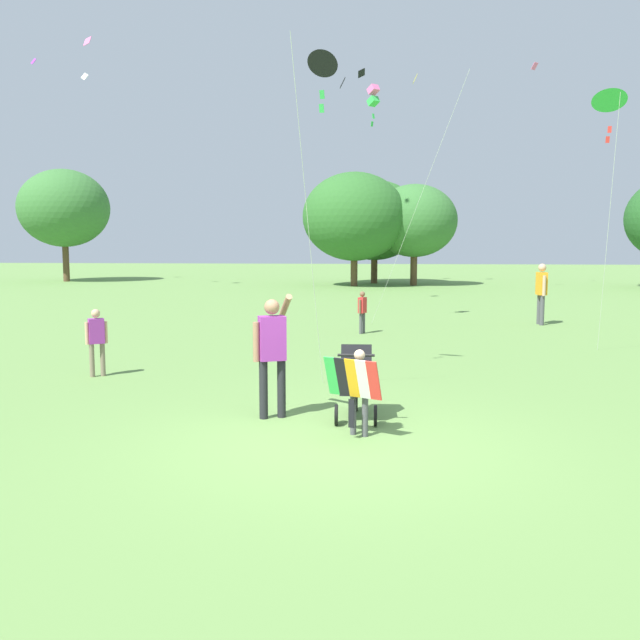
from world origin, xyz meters
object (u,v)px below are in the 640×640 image
Objects in this scene: child_with_butterfly_kite at (358,384)px; stroller at (356,375)px; person_red_shirt at (362,309)px; person_kid_running at (97,337)px; kite_adult_black at (322,69)px; kite_orange_delta at (374,98)px; person_sitting_far at (541,289)px; kite_green_novelty at (609,102)px; person_adult_flyer at (272,347)px.

stroller is (-0.05, 0.90, -0.06)m from child_with_butterfly_kite.
person_kid_running is at bearing -127.41° from person_red_shirt.
kite_adult_black is 7.79m from person_red_shirt.
kite_orange_delta is 11.00m from person_kid_running.
person_sitting_far is at bearing 65.34° from stroller.
kite_orange_delta is 6.10× the size of person_red_shirt.
kite_green_novelty is at bearing 21.08° from person_kid_running.
kite_adult_black reaches higher than person_sitting_far.
person_kid_running is at bearing 177.05° from kite_adult_black.
kite_green_novelty is 11.63m from person_kid_running.
child_with_butterfly_kite is 0.62× the size of person_sitting_far.
person_kid_running is (-4.88, -8.07, -5.66)m from kite_orange_delta.
person_adult_flyer is at bearing 146.23° from child_with_butterfly_kite.
kite_green_novelty reaches higher than person_red_shirt.
person_kid_running is (-4.78, 3.42, 0.05)m from child_with_butterfly_kite.
kite_orange_delta is at bearing 83.04° from person_adult_flyer.
child_with_butterfly_kite is 0.64× the size of person_adult_flyer.
kite_adult_black is at bearing -2.95° from person_kid_running.
kite_adult_black is at bearing -123.38° from person_sitting_far.
person_adult_flyer is 0.31× the size of kite_green_novelty.
person_adult_flyer is 12.04m from kite_orange_delta.
kite_adult_black is 5.00× the size of person_red_shirt.
child_with_butterfly_kite is 0.19× the size of kite_green_novelty.
person_red_shirt is (-0.25, -2.01, -5.73)m from kite_orange_delta.
person_red_shirt is at bearing -155.71° from person_sitting_far.
person_red_shirt is at bearing 52.59° from person_kid_running.
person_adult_flyer is 0.98× the size of person_sitting_far.
kite_orange_delta is at bearing 140.03° from kite_green_novelty.
kite_adult_black is 0.98× the size of kite_green_novelty.
kite_green_novelty is (5.86, 4.04, 0.15)m from kite_adult_black.
person_adult_flyer is at bearing -134.65° from kite_green_novelty.
person_adult_flyer is at bearing -36.16° from person_kid_running.
stroller is at bearing -74.22° from kite_adult_black.
kite_orange_delta is (0.15, 10.59, 5.77)m from stroller.
kite_orange_delta reaches higher than person_kid_running.
kite_orange_delta is 1.20× the size of kite_green_novelty.
kite_green_novelty is (5.21, 6.35, 4.77)m from stroller.
kite_green_novelty is (6.37, 6.45, 4.39)m from person_adult_flyer.
child_with_butterfly_kite is at bearing -77.71° from kite_adult_black.
person_red_shirt reaches higher than child_with_butterfly_kite.
kite_green_novelty is at bearing 50.61° from stroller.
stroller is 5.21m from kite_adult_black.
child_with_butterfly_kite is 1.48m from person_adult_flyer.
stroller is 12.06m from kite_orange_delta.
kite_green_novelty is (5.06, -4.24, -1.00)m from kite_orange_delta.
kite_adult_black is 0.82× the size of kite_orange_delta.
kite_green_novelty is at bearing 45.35° from person_adult_flyer.
stroller is at bearing -89.36° from person_red_shirt.
person_sitting_far reaches higher than child_with_butterfly_kite.
child_with_butterfly_kite is at bearing -90.52° from kite_orange_delta.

